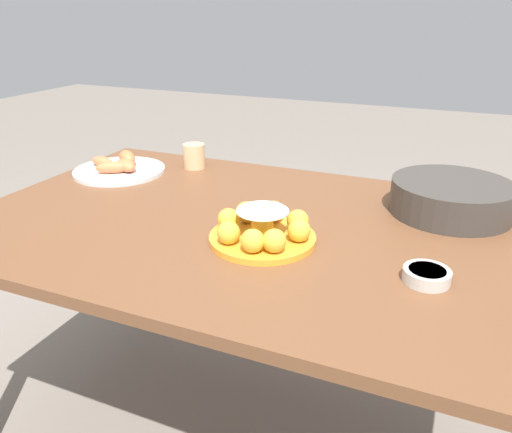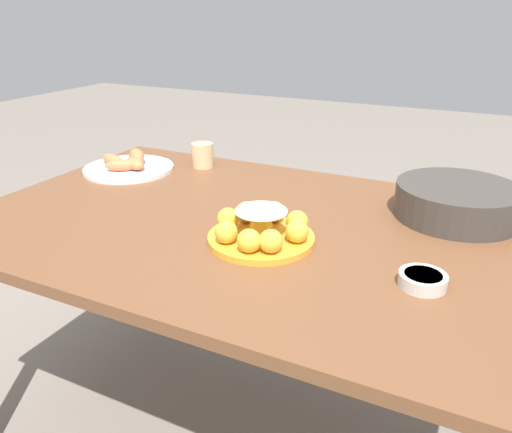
{
  "view_description": "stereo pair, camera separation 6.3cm",
  "coord_description": "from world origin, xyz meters",
  "px_view_note": "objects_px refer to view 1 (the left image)",
  "views": [
    {
      "loc": [
        0.5,
        -1.13,
        1.29
      ],
      "look_at": [
        0.04,
        -0.05,
        0.79
      ],
      "focal_mm": 35.0,
      "sensor_mm": 36.0,
      "label": 1
    },
    {
      "loc": [
        0.55,
        -1.1,
        1.29
      ],
      "look_at": [
        0.04,
        -0.05,
        0.79
      ],
      "focal_mm": 35.0,
      "sensor_mm": 36.0,
      "label": 2
    }
  ],
  "objects_px": {
    "serving_bowl": "(451,197)",
    "cup_far": "(194,156)",
    "dining_table": "(250,249)",
    "cake_plate": "(262,229)",
    "sauce_bowl": "(427,275)",
    "seafood_platter": "(119,168)"
  },
  "relations": [
    {
      "from": "serving_bowl",
      "to": "cake_plate",
      "type": "bearing_deg",
      "value": -137.79
    },
    {
      "from": "cake_plate",
      "to": "cup_far",
      "type": "xyz_separation_m",
      "value": [
        -0.46,
        0.47,
        0.01
      ]
    },
    {
      "from": "serving_bowl",
      "to": "cup_far",
      "type": "bearing_deg",
      "value": 173.82
    },
    {
      "from": "cake_plate",
      "to": "seafood_platter",
      "type": "xyz_separation_m",
      "value": [
        -0.67,
        0.32,
        -0.02
      ]
    },
    {
      "from": "seafood_platter",
      "to": "cup_far",
      "type": "height_order",
      "value": "cup_far"
    },
    {
      "from": "sauce_bowl",
      "to": "seafood_platter",
      "type": "relative_size",
      "value": 0.32
    },
    {
      "from": "serving_bowl",
      "to": "sauce_bowl",
      "type": "height_order",
      "value": "serving_bowl"
    },
    {
      "from": "cake_plate",
      "to": "cup_far",
      "type": "distance_m",
      "value": 0.65
    },
    {
      "from": "dining_table",
      "to": "cake_plate",
      "type": "distance_m",
      "value": 0.18
    },
    {
      "from": "serving_bowl",
      "to": "cup_far",
      "type": "xyz_separation_m",
      "value": [
        -0.87,
        0.09,
        -0.01
      ]
    },
    {
      "from": "sauce_bowl",
      "to": "seafood_platter",
      "type": "xyz_separation_m",
      "value": [
        -1.06,
        0.36,
        0.0
      ]
    },
    {
      "from": "dining_table",
      "to": "cup_far",
      "type": "xyz_separation_m",
      "value": [
        -0.38,
        0.36,
        0.13
      ]
    },
    {
      "from": "sauce_bowl",
      "to": "cup_far",
      "type": "xyz_separation_m",
      "value": [
        -0.85,
        0.51,
        0.03
      ]
    },
    {
      "from": "cake_plate",
      "to": "cup_far",
      "type": "height_order",
      "value": "cake_plate"
    },
    {
      "from": "cake_plate",
      "to": "seafood_platter",
      "type": "bearing_deg",
      "value": 154.66
    },
    {
      "from": "dining_table",
      "to": "seafood_platter",
      "type": "height_order",
      "value": "seafood_platter"
    },
    {
      "from": "serving_bowl",
      "to": "seafood_platter",
      "type": "height_order",
      "value": "serving_bowl"
    },
    {
      "from": "serving_bowl",
      "to": "cup_far",
      "type": "distance_m",
      "value": 0.87
    },
    {
      "from": "serving_bowl",
      "to": "sauce_bowl",
      "type": "bearing_deg",
      "value": -92.87
    },
    {
      "from": "sauce_bowl",
      "to": "seafood_platter",
      "type": "bearing_deg",
      "value": 161.18
    },
    {
      "from": "dining_table",
      "to": "serving_bowl",
      "type": "relative_size",
      "value": 4.67
    },
    {
      "from": "sauce_bowl",
      "to": "cake_plate",
      "type": "bearing_deg",
      "value": 173.49
    }
  ]
}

